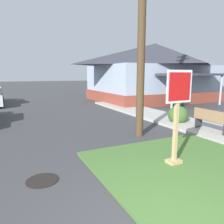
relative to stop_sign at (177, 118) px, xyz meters
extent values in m
cube|color=#477033|center=(0.21, -0.74, -1.21)|extent=(4.45, 5.13, 0.08)
cube|color=#B2AFA8|center=(3.64, 3.52, -1.19)|extent=(2.20, 17.03, 0.12)
cube|color=tan|center=(0.00, 0.02, -0.04)|extent=(0.09, 0.09, 2.27)
cube|color=tan|center=(0.00, 0.02, -1.13)|extent=(0.36, 0.29, 0.08)
cube|color=white|center=(0.00, -0.03, 0.77)|extent=(0.78, 0.02, 0.78)
cube|color=red|center=(0.00, -0.05, 0.77)|extent=(0.67, 0.02, 0.67)
cylinder|color=black|center=(-3.15, 0.68, -1.25)|extent=(0.70, 0.70, 0.02)
cube|color=silver|center=(-4.29, 15.85, -0.19)|extent=(0.20, 2.32, 0.44)
cylinder|color=black|center=(-4.19, 13.23, -0.87)|extent=(0.29, 0.77, 0.76)
cylinder|color=black|center=(-4.33, 16.54, -0.87)|extent=(0.29, 0.77, 0.76)
cube|color=#93704C|center=(3.43, 1.69, -0.69)|extent=(0.44, 1.50, 0.06)
cube|color=#93704C|center=(3.25, 1.70, -0.47)|extent=(0.09, 1.49, 0.38)
cube|color=#2D2D33|center=(3.45, 2.36, -0.93)|extent=(0.36, 0.07, 0.41)
cylinder|color=#4C3823|center=(0.71, 2.71, 3.56)|extent=(0.29, 0.29, 9.62)
cube|color=brown|center=(8.59, 12.29, -0.80)|extent=(10.69, 7.86, 0.90)
cube|color=#9EADC1|center=(8.59, 12.29, 0.74)|extent=(10.48, 7.70, 2.20)
pyramid|color=#33333D|center=(8.59, 12.29, 2.84)|extent=(11.23, 8.26, 2.00)
cube|color=#33333D|center=(8.59, 7.66, 1.07)|extent=(5.88, 1.40, 0.16)
cylinder|color=#9EADC1|center=(6.19, 7.11, -0.09)|extent=(0.16, 0.16, 2.32)
cylinder|color=#9EADC1|center=(11.00, 7.11, -0.09)|extent=(0.16, 0.16, 2.32)
cube|color=brown|center=(8.59, 8.34, -0.20)|extent=(0.90, 0.06, 2.00)
ellipsoid|color=#245F28|center=(6.93, 7.52, -0.81)|extent=(0.99, 0.99, 0.90)
ellipsoid|color=#3D602B|center=(3.44, 3.57, -0.82)|extent=(0.95, 0.95, 0.87)
camera|label=1|loc=(-3.66, -3.89, 1.05)|focal=33.94mm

